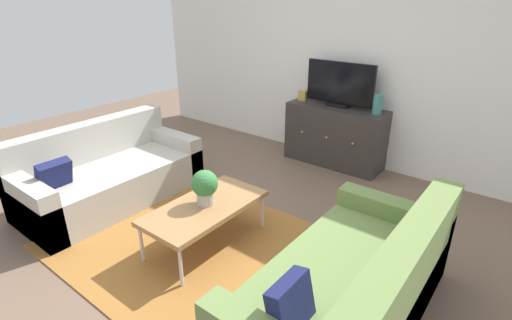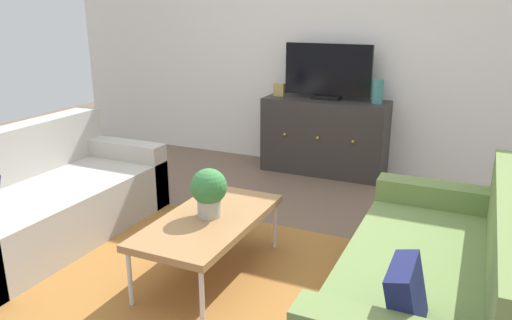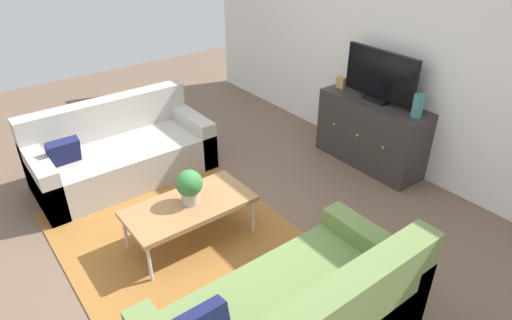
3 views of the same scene
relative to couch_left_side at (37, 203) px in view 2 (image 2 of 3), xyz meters
name	(u,v)px [view 2 (image 2 of 3)]	position (x,y,z in m)	size (l,w,h in m)	color
ground_plane	(214,269)	(1.44, 0.10, -0.27)	(10.00, 10.00, 0.00)	brown
wall_back	(332,39)	(1.44, 2.65, 1.08)	(6.40, 0.12, 2.70)	white
area_rug	(202,279)	(1.44, -0.05, -0.26)	(2.50, 1.90, 0.01)	#9E662D
couch_left_side	(37,203)	(0.00, 0.00, 0.00)	(0.90, 1.84, 0.81)	#B2ADA3
couch_right_side	(448,291)	(2.88, 0.00, 0.00)	(0.90, 1.84, 0.81)	olive
coffee_table	(209,222)	(1.45, 0.04, 0.10)	(0.56, 1.10, 0.40)	#A37547
potted_plant	(208,190)	(1.43, 0.07, 0.30)	(0.23, 0.23, 0.31)	#B7B2A8
tv_console	(324,136)	(1.49, 2.37, 0.12)	(1.26, 0.47, 0.77)	#332D2B
flat_screen_tv	(328,72)	(1.49, 2.39, 0.77)	(0.88, 0.16, 0.55)	black
glass_vase	(378,91)	(2.00, 2.37, 0.62)	(0.11, 0.11, 0.23)	teal
mantel_clock	(279,90)	(0.98, 2.37, 0.57)	(0.11, 0.07, 0.13)	tan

